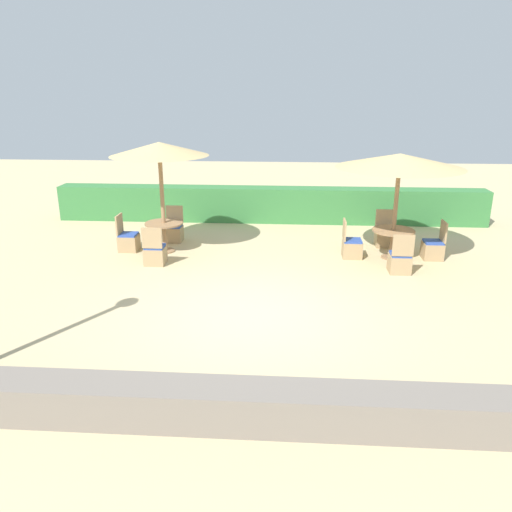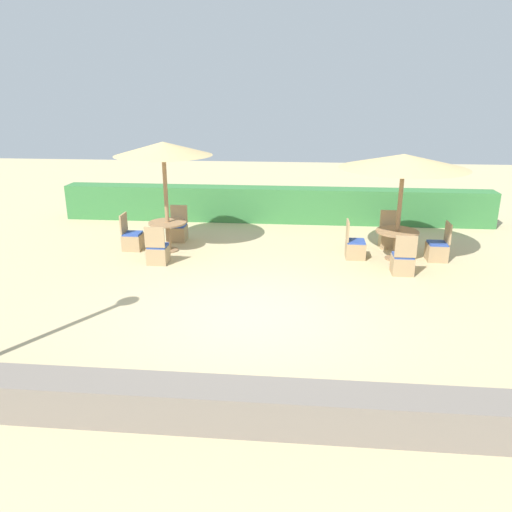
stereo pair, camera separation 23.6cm
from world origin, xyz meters
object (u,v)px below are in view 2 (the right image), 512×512
(parasol_back_right, at_px, (404,162))
(patio_chair_back_right_north, at_px, (389,237))
(round_table_back_right, at_px, (397,237))
(patio_chair_back_left_west, at_px, (132,240))
(patio_chair_back_left_south, at_px, (158,253))
(patio_chair_back_right_west, at_px, (355,248))
(parasol_back_left, at_px, (163,149))
(patio_chair_back_left_north, at_px, (178,231))
(round_table_back_left, at_px, (168,229))
(patio_chair_back_right_south, at_px, (403,263))
(patio_chair_back_right_east, at_px, (438,250))

(parasol_back_right, height_order, patio_chair_back_right_north, parasol_back_right)
(round_table_back_right, bearing_deg, patio_chair_back_left_west, 178.78)
(patio_chair_back_left_south, bearing_deg, patio_chair_back_right_west, 10.10)
(patio_chair_back_left_west, bearing_deg, round_table_back_right, 88.78)
(parasol_back_right, height_order, parasol_back_left, parasol_back_left)
(patio_chair_back_right_west, relative_size, patio_chair_back_left_south, 1.00)
(parasol_back_right, relative_size, patio_chair_back_left_north, 3.14)
(round_table_back_left, height_order, patio_chair_back_left_south, patio_chair_back_left_south)
(round_table_back_right, distance_m, patio_chair_back_left_west, 6.54)
(patio_chair_back_right_south, distance_m, patio_chair_back_left_north, 5.92)
(patio_chair_back_right_north, bearing_deg, round_table_back_right, 90.46)
(patio_chair_back_right_north, distance_m, round_table_back_left, 5.66)
(patio_chair_back_right_south, xyz_separation_m, parasol_back_left, (-5.57, 1.16, 2.27))
(round_table_back_right, bearing_deg, parasol_back_left, 178.60)
(patio_chair_back_right_east, distance_m, patio_chair_back_left_north, 6.63)
(round_table_back_left, bearing_deg, patio_chair_back_left_north, 88.70)
(patio_chair_back_right_south, height_order, parasol_back_left, parasol_back_left)
(round_table_back_right, height_order, patio_chair_back_left_south, patio_chair_back_left_south)
(round_table_back_left, xyz_separation_m, patio_chair_back_left_west, (-0.94, 0.00, -0.30))
(patio_chair_back_right_west, xyz_separation_m, patio_chair_back_right_east, (1.95, 0.01, 0.00))
(patio_chair_back_right_west, height_order, patio_chair_back_right_east, same)
(patio_chair_back_right_west, relative_size, parasol_back_left, 0.34)
(patio_chair_back_right_south, bearing_deg, parasol_back_right, 88.73)
(patio_chair_back_right_south, height_order, patio_chair_back_left_west, same)
(parasol_back_right, bearing_deg, patio_chair_back_right_east, -0.13)
(patio_chair_back_left_west, bearing_deg, round_table_back_left, 89.84)
(patio_chair_back_right_north, xyz_separation_m, patio_chair_back_left_north, (-5.57, 0.08, 0.00))
(patio_chair_back_right_east, bearing_deg, parasol_back_left, 88.79)
(patio_chair_back_right_south, relative_size, patio_chair_back_left_south, 1.00)
(patio_chair_back_right_east, relative_size, patio_chair_back_right_south, 1.00)
(patio_chair_back_right_north, height_order, round_table_back_left, patio_chair_back_right_north)
(patio_chair_back_left_south, bearing_deg, patio_chair_back_left_west, 134.14)
(patio_chair_back_right_east, height_order, patio_chair_back_left_west, same)
(round_table_back_left, bearing_deg, patio_chair_back_left_south, -89.60)
(patio_chair_back_right_east, bearing_deg, round_table_back_left, 88.79)
(parasol_back_right, xyz_separation_m, patio_chair_back_left_west, (-6.53, 0.14, -2.07))
(patio_chair_back_right_south, xyz_separation_m, round_table_back_left, (-5.57, 1.16, 0.30))
(round_table_back_left, relative_size, patio_chair_back_left_south, 1.01)
(round_table_back_right, distance_m, patio_chair_back_right_south, 1.06)
(patio_chair_back_right_west, xyz_separation_m, parasol_back_left, (-4.62, 0.15, 2.27))
(patio_chair_back_right_west, distance_m, patio_chair_back_right_north, 1.38)
(parasol_back_right, distance_m, patio_chair_back_right_north, 2.29)
(round_table_back_right, relative_size, patio_chair_back_left_north, 1.08)
(patio_chair_back_right_west, distance_m, patio_chair_back_left_north, 4.72)
(patio_chair_back_left_north, bearing_deg, patio_chair_back_right_west, 167.05)
(patio_chair_back_right_east, relative_size, parasol_back_left, 0.34)
(parasol_back_right, height_order, patio_chair_back_right_east, parasol_back_right)
(parasol_back_right, height_order, patio_chair_back_right_west, parasol_back_right)
(patio_chair_back_right_south, relative_size, patio_chair_back_left_north, 1.00)
(patio_chair_back_right_south, distance_m, patio_chair_back_left_west, 6.61)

